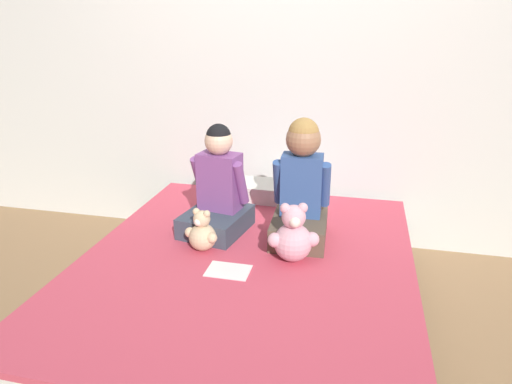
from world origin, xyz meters
TOP-DOWN VIEW (x-y plane):
  - ground_plane at (0.00, 0.00)m, footprint 14.00×14.00m
  - wall_behind_bed at (0.00, 1.13)m, footprint 8.00×0.06m
  - bed at (0.00, 0.00)m, footprint 1.69×2.00m
  - child_on_left at (-0.24, 0.30)m, footprint 0.38×0.44m
  - child_on_right at (0.23, 0.30)m, footprint 0.32×0.40m
  - teddy_bear_held_by_left_child at (-0.25, 0.03)m, footprint 0.19×0.15m
  - teddy_bear_held_by_right_child at (0.23, 0.03)m, footprint 0.25×0.19m
  - pillow_at_headboard at (0.00, 0.84)m, footprint 0.56×0.27m
  - sign_card at (-0.05, -0.15)m, footprint 0.21×0.15m

SIDE VIEW (x-z plane):
  - ground_plane at x=0.00m, z-range 0.00..0.00m
  - bed at x=0.00m, z-range 0.00..0.39m
  - sign_card at x=-0.05m, z-range 0.39..0.39m
  - pillow_at_headboard at x=0.00m, z-range 0.39..0.50m
  - teddy_bear_held_by_left_child at x=-0.25m, z-range 0.37..0.60m
  - teddy_bear_held_by_right_child at x=0.23m, z-range 0.36..0.67m
  - child_on_left at x=-0.24m, z-range 0.31..0.93m
  - child_on_right at x=0.23m, z-range 0.34..1.01m
  - wall_behind_bed at x=0.00m, z-range 0.00..2.50m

